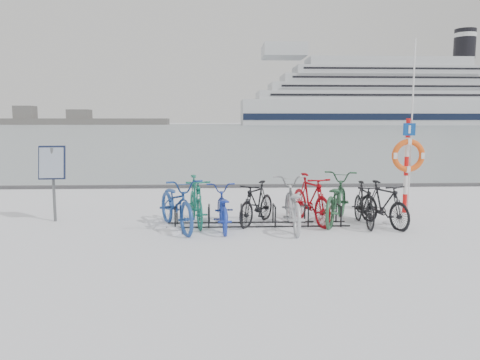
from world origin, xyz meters
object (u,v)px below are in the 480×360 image
Objects in this scene: info_board at (52,167)px; cruise_ferry at (383,99)px; lifebuoy_station at (408,156)px; bike_rack at (258,217)px.

info_board is 0.01× the size of cruise_ferry.
cruise_ferry is (85.43, 221.84, 11.56)m from info_board.
cruise_ferry is (76.99, 221.22, 11.38)m from lifebuoy_station.
info_board is 0.41× the size of lifebuoy_station.
info_board is (-4.63, 0.59, 1.07)m from bike_rack.
lifebuoy_station is 0.03× the size of cruise_ferry.
info_board is at bearing -175.79° from lifebuoy_station.
bike_rack is at bearing -162.31° from lifebuoy_station.
cruise_ferry reaches higher than bike_rack.
cruise_ferry is at bearing 70.04° from bike_rack.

